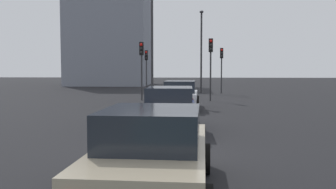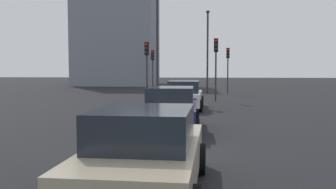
{
  "view_description": "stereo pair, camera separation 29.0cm",
  "coord_description": "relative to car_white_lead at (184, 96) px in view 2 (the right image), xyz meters",
  "views": [
    {
      "loc": [
        -10.1,
        -0.77,
        2.2
      ],
      "look_at": [
        1.36,
        -0.05,
        1.39
      ],
      "focal_mm": 39.83,
      "sensor_mm": 36.0,
      "label": 1
    },
    {
      "loc": [
        -10.08,
        -1.06,
        2.2
      ],
      "look_at": [
        1.36,
        -0.05,
        1.39
      ],
      "focal_mm": 39.83,
      "sensor_mm": 36.0,
      "label": 2
    }
  ],
  "objects": [
    {
      "name": "ground_plane",
      "position": [
        -9.94,
        0.17,
        -0.84
      ],
      "size": [
        160.0,
        160.0,
        0.2
      ],
      "primitive_type": "cube",
      "color": "black"
    },
    {
      "name": "car_white_lead",
      "position": [
        0.0,
        0.0,
        0.0
      ],
      "size": [
        4.45,
        2.1,
        1.54
      ],
      "rotation": [
        0.0,
        0.0,
        -0.03
      ],
      "color": "silver",
      "rests_on": "ground_plane"
    },
    {
      "name": "car_navy_second",
      "position": [
        -7.1,
        0.15,
        0.01
      ],
      "size": [
        4.32,
        2.02,
        1.56
      ],
      "rotation": [
        0.0,
        0.0,
        0.01
      ],
      "color": "#141E4C",
      "rests_on": "ground_plane"
    },
    {
      "name": "car_beige_third",
      "position": [
        -13.76,
        0.05,
        -0.0
      ],
      "size": [
        4.5,
        2.12,
        1.53
      ],
      "rotation": [
        0.0,
        0.0,
        -0.03
      ],
      "color": "tan",
      "rests_on": "ground_plane"
    },
    {
      "name": "traffic_light_near_left",
      "position": [
        5.35,
        2.82,
        2.14
      ],
      "size": [
        0.32,
        0.29,
        4.0
      ],
      "rotation": [
        0.0,
        0.0,
        3.11
      ],
      "color": "#2D2D30",
      "rests_on": "ground_plane"
    },
    {
      "name": "traffic_light_near_right",
      "position": [
        14.49,
        3.6,
        2.06
      ],
      "size": [
        0.32,
        0.28,
        3.88
      ],
      "rotation": [
        0.0,
        0.0,
        3.16
      ],
      "color": "#2D2D30",
      "rests_on": "ground_plane"
    },
    {
      "name": "traffic_light_far_left",
      "position": [
        12.82,
        -3.23,
        2.13
      ],
      "size": [
        0.32,
        0.29,
        3.98
      ],
      "rotation": [
        0.0,
        0.0,
        3.07
      ],
      "color": "#2D2D30",
      "rests_on": "ground_plane"
    },
    {
      "name": "traffic_light_far_right",
      "position": [
        5.13,
        -1.89,
        2.27
      ],
      "size": [
        0.32,
        0.28,
        4.2
      ],
      "rotation": [
        0.0,
        0.0,
        3.15
      ],
      "color": "#2D2D30",
      "rests_on": "ground_plane"
    },
    {
      "name": "street_lamp_kerbside",
      "position": [
        13.43,
        -1.47,
        3.57
      ],
      "size": [
        0.56,
        0.36,
        7.32
      ],
      "color": "#2D2D30",
      "rests_on": "ground_plane"
    },
    {
      "name": "street_lamp_far",
      "position": [
        5.25,
        2.07,
        4.33
      ],
      "size": [
        0.56,
        0.36,
        8.79
      ],
      "color": "#2D2D30",
      "rests_on": "ground_plane"
    },
    {
      "name": "building_facade_left",
      "position": [
        29.15,
        10.17,
        7.68
      ],
      "size": [
        9.66,
        10.09,
        16.84
      ],
      "primitive_type": "cube",
      "color": "gray",
      "rests_on": "ground_plane"
    }
  ]
}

